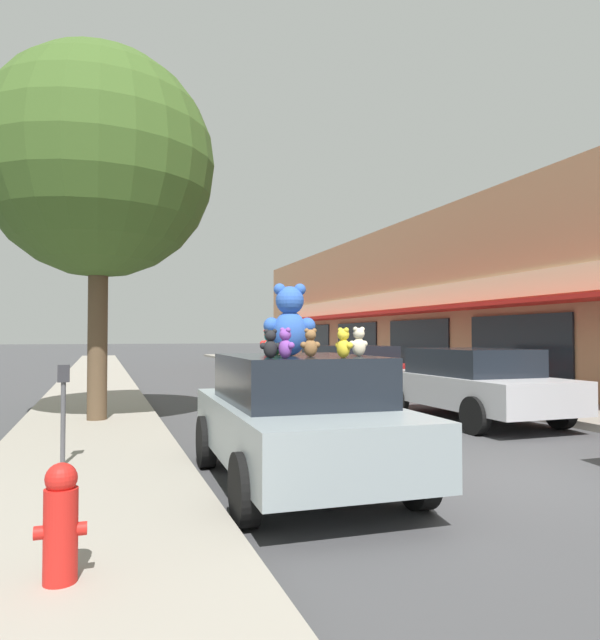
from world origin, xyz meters
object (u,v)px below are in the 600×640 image
at_px(teddy_bear_yellow, 343,343).
at_px(teddy_bear_orange, 284,341).
at_px(teddy_bear_black, 270,344).
at_px(teddy_bear_purple, 285,343).
at_px(parked_car_far_center, 472,382).
at_px(teddy_bear_green, 277,341).
at_px(street_tree, 99,164).
at_px(teddy_bear_teal, 269,344).
at_px(teddy_bear_cream, 359,342).
at_px(teddy_bear_red, 269,342).
at_px(teddy_bear_giant, 290,321).
at_px(parking_meter, 63,401).
at_px(parked_car_far_right, 357,369).
at_px(plush_art_car, 297,416).
at_px(teddy_bear_brown, 310,343).
at_px(fire_hydrant, 61,522).

distance_m(teddy_bear_yellow, teddy_bear_orange, 1.57).
height_order(teddy_bear_black, teddy_bear_purple, teddy_bear_purple).
height_order(teddy_bear_yellow, parked_car_far_center, teddy_bear_yellow).
height_order(teddy_bear_green, parked_car_far_center, teddy_bear_green).
bearing_deg(teddy_bear_yellow, street_tree, -0.34).
height_order(teddy_bear_teal, teddy_bear_cream, teddy_bear_cream).
relative_size(teddy_bear_teal, teddy_bear_red, 0.91).
xyz_separation_m(teddy_bear_giant, parking_meter, (-2.56, 1.44, -1.01)).
relative_size(teddy_bear_cream, street_tree, 0.05).
relative_size(teddy_bear_giant, teddy_bear_cream, 2.51).
xyz_separation_m(teddy_bear_yellow, teddy_bear_purple, (-0.61, 0.13, -0.00)).
relative_size(street_tree, parking_meter, 5.77).
relative_size(teddy_bear_cream, parked_car_far_right, 0.08).
bearing_deg(teddy_bear_orange, teddy_bear_green, 115.75).
relative_size(teddy_bear_yellow, teddy_bear_cream, 0.95).
distance_m(teddy_bear_green, teddy_bear_yellow, 1.42).
bearing_deg(teddy_bear_green, teddy_bear_red, -22.98).
relative_size(plush_art_car, teddy_bear_black, 13.42).
distance_m(teddy_bear_cream, parked_car_far_right, 10.89).
bearing_deg(teddy_bear_orange, parking_meter, 50.89).
distance_m(teddy_bear_giant, teddy_bear_cream, 0.86).
height_order(teddy_bear_green, teddy_bear_brown, teddy_bear_green).
height_order(plush_art_car, teddy_bear_brown, teddy_bear_brown).
bearing_deg(teddy_bear_cream, plush_art_car, -51.65).
distance_m(teddy_bear_giant, teddy_bear_black, 0.79).
distance_m(teddy_bear_black, fire_hydrant, 2.80).
height_order(plush_art_car, parked_car_far_center, plush_art_car).
bearing_deg(teddy_bear_brown, teddy_bear_yellow, 120.13).
xyz_separation_m(plush_art_car, teddy_bear_brown, (-0.02, -0.50, 0.89)).
bearing_deg(teddy_bear_green, plush_art_car, 166.60).
bearing_deg(parked_car_far_right, teddy_bear_purple, -118.71).
xyz_separation_m(teddy_bear_giant, teddy_bear_black, (-0.42, -0.62, -0.26)).
distance_m(teddy_bear_black, parked_car_far_right, 11.57).
xyz_separation_m(plush_art_car, parked_car_far_right, (5.14, 9.34, -0.03)).
height_order(teddy_bear_black, teddy_bear_cream, teddy_bear_cream).
bearing_deg(teddy_bear_teal, parked_car_far_right, -132.88).
height_order(plush_art_car, teddy_bear_red, teddy_bear_red).
relative_size(teddy_bear_giant, teddy_bear_yellow, 2.64).
bearing_deg(plush_art_car, teddy_bear_teal, -144.62).
relative_size(teddy_bear_orange, teddy_bear_red, 1.03).
height_order(teddy_bear_cream, parked_car_far_right, teddy_bear_cream).
xyz_separation_m(teddy_bear_purple, parked_car_far_center, (5.54, 4.43, -0.90)).
xyz_separation_m(fire_hydrant, parking_meter, (-0.20, 3.71, 0.41)).
bearing_deg(teddy_bear_teal, parking_meter, -49.09).
xyz_separation_m(teddy_bear_green, parked_car_far_center, (5.25, 3.18, -0.91)).
height_order(teddy_bear_yellow, teddy_bear_cream, teddy_bear_cream).
bearing_deg(fire_hydrant, teddy_bear_teal, 45.31).
bearing_deg(street_tree, teddy_bear_black, -73.92).
distance_m(teddy_bear_teal, teddy_bear_cream, 1.03).
bearing_deg(teddy_bear_brown, teddy_bear_red, -83.20).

